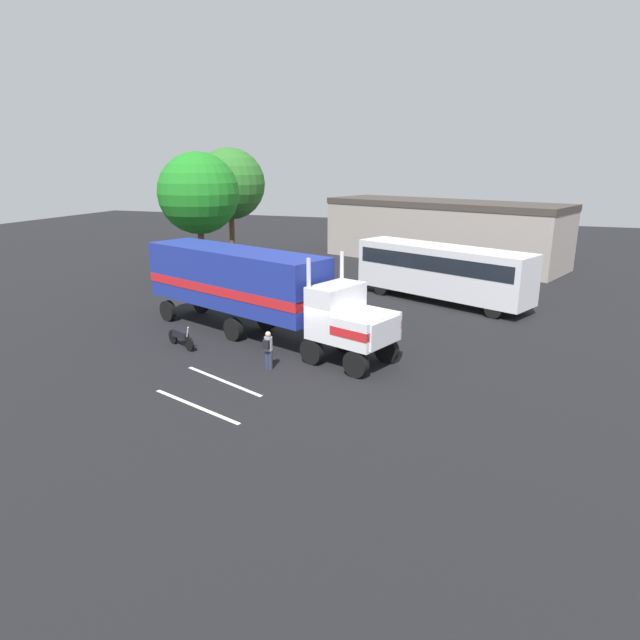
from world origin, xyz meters
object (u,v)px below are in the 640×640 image
semi_truck (251,285)px  parked_car (255,286)px  parked_bus (442,268)px  tree_center (230,184)px  motorcycle (181,337)px  person_bystander (268,349)px  tree_left (198,194)px

semi_truck → parked_car: (-3.08, 6.76, -1.72)m
semi_truck → parked_car: 7.63m
parked_bus → tree_center: 19.89m
semi_truck → motorcycle: (-2.30, -2.69, -2.04)m
person_bystander → parked_car: person_bystander is taller
parked_car → tree_left: size_ratio=0.52×
semi_truck → person_bystander: (2.67, -3.95, -1.63)m
semi_truck → parked_bus: 12.64m
parked_car → tree_left: 8.29m
parked_bus → parked_car: 11.45m
person_bystander → parked_bus: (5.20, 13.83, 1.17)m
parked_car → tree_left: bearing=150.8°
person_bystander → tree_center: size_ratio=0.17×
person_bystander → motorcycle: person_bystander is taller
semi_truck → parked_bus: size_ratio=1.28×
semi_truck → person_bystander: semi_truck is taller
parked_bus → motorcycle: size_ratio=5.73×
person_bystander → tree_center: 25.29m
person_bystander → parked_car: (-5.75, 10.71, -0.09)m
person_bystander → parked_bus: 14.82m
parked_bus → parked_car: parked_bus is taller
parked_car → semi_truck: bearing=-65.5°
parked_bus → person_bystander: bearing=-110.6°
parked_bus → parked_car: size_ratio=2.39×
tree_left → motorcycle: bearing=-63.4°
parked_bus → tree_center: tree_center is taller
parked_car → tree_center: tree_center is taller
parked_bus → tree_left: (-16.46, -0.04, 4.11)m
motorcycle → semi_truck: bearing=49.5°
person_bystander → parked_bus: bearing=69.4°
parked_bus → parked_car: bearing=-164.1°
parked_bus → tree_left: 16.96m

